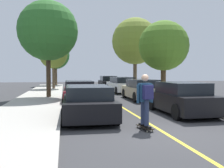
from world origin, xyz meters
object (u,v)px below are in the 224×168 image
(parked_car_right_far, at_px, (122,85))
(street_tree_left_nearest, at_px, (48,31))
(parked_car_right_near, at_px, (141,90))
(fire_hydrant, at_px, (170,94))
(street_tree_left_near, at_px, (53,55))
(street_tree_right_nearest, at_px, (164,46))
(parked_car_left_nearest, at_px, (88,102))
(street_tree_left_far, at_px, (55,55))
(parked_car_right_farthest, at_px, (108,82))
(street_tree_right_near, at_px, (135,41))
(skateboarder, at_px, (145,97))
(skateboard, at_px, (145,127))
(parked_car_left_near, at_px, (79,91))
(parked_car_right_nearest, at_px, (181,98))

(parked_car_right_far, bearing_deg, street_tree_left_nearest, -145.83)
(parked_car_right_near, bearing_deg, fire_hydrant, -37.29)
(street_tree_left_near, distance_m, street_tree_right_nearest, 12.57)
(parked_car_right_far, xyz_separation_m, street_tree_right_nearest, (1.95, -4.88, 3.02))
(parked_car_left_nearest, xyz_separation_m, street_tree_left_far, (-1.95, 23.78, 3.36))
(street_tree_left_near, bearing_deg, parked_car_right_farthest, 18.84)
(parked_car_right_near, relative_size, street_tree_left_nearest, 0.66)
(street_tree_right_near, bearing_deg, skateboarder, -104.97)
(street_tree_left_nearest, bearing_deg, skateboarder, -70.76)
(parked_car_right_near, relative_size, skateboard, 4.99)
(parked_car_left_near, xyz_separation_m, street_tree_left_far, (-1.95, 17.96, 3.37))
(parked_car_left_near, height_order, parked_car_right_far, parked_car_right_far)
(parked_car_right_far, bearing_deg, fire_hydrant, -77.96)
(street_tree_left_far, distance_m, street_tree_right_nearest, 18.45)
(street_tree_left_nearest, distance_m, street_tree_right_nearest, 8.14)
(skateboarder, bearing_deg, fire_hydrant, 61.10)
(street_tree_left_near, bearing_deg, street_tree_left_far, 90.00)
(street_tree_right_nearest, bearing_deg, parked_car_right_far, 111.74)
(parked_car_right_farthest, xyz_separation_m, street_tree_right_near, (1.95, -4.40, 4.23))
(parked_car_right_nearest, bearing_deg, skateboard, -133.97)
(parked_car_right_nearest, xyz_separation_m, parked_car_right_far, (0.00, 11.68, 0.00))
(parked_car_right_farthest, height_order, skateboarder, skateboarder)
(parked_car_left_near, bearing_deg, street_tree_left_near, 100.04)
(parked_car_left_nearest, bearing_deg, fire_hydrant, 41.71)
(street_tree_left_far, height_order, street_tree_right_nearest, street_tree_left_far)
(parked_car_right_near, distance_m, street_tree_right_near, 9.54)
(parked_car_left_near, height_order, street_tree_right_near, street_tree_right_near)
(parked_car_right_far, height_order, skateboard, parked_car_right_far)
(street_tree_left_nearest, relative_size, street_tree_right_nearest, 1.22)
(parked_car_right_farthest, distance_m, skateboard, 21.32)
(parked_car_right_near, height_order, parked_car_right_far, parked_car_right_far)
(parked_car_left_near, height_order, street_tree_left_near, street_tree_left_near)
(street_tree_left_far, bearing_deg, parked_car_right_nearest, -75.37)
(parked_car_right_far, xyz_separation_m, street_tree_left_far, (-6.11, 11.71, 3.32))
(parked_car_right_far, relative_size, street_tree_right_nearest, 0.89)
(parked_car_right_far, relative_size, street_tree_left_far, 0.83)
(parked_car_left_nearest, distance_m, street_tree_left_near, 17.20)
(street_tree_right_nearest, bearing_deg, fire_hydrant, -101.84)
(street_tree_left_nearest, relative_size, skateboard, 7.58)
(parked_car_left_near, height_order, fire_hydrant, parked_car_left_near)
(street_tree_left_near, xyz_separation_m, street_tree_right_nearest, (8.05, -9.65, 0.10))
(parked_car_right_near, bearing_deg, parked_car_right_far, 89.98)
(parked_car_right_near, height_order, street_tree_right_near, street_tree_right_near)
(parked_car_right_farthest, bearing_deg, parked_car_right_near, -90.00)
(parked_car_right_far, xyz_separation_m, fire_hydrant, (1.50, -7.03, -0.20))
(parked_car_right_far, relative_size, fire_hydrant, 6.79)
(street_tree_left_far, relative_size, fire_hydrant, 8.15)
(parked_car_left_nearest, distance_m, skateboard, 2.82)
(street_tree_right_near, bearing_deg, parked_car_left_near, -125.10)
(fire_hydrant, bearing_deg, parked_car_right_far, 102.04)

